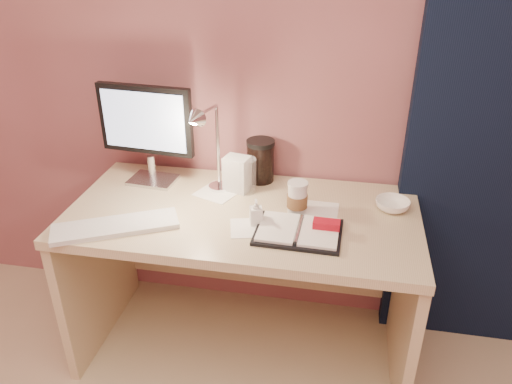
% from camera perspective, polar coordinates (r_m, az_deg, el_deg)
% --- Properties ---
extents(room, '(3.50, 3.50, 3.50)m').
position_cam_1_polar(room, '(2.16, 26.11, 9.09)').
color(room, '#C6B28E').
rests_on(room, ground).
extents(desk, '(1.40, 0.70, 0.73)m').
position_cam_1_polar(desk, '(2.18, -1.07, -6.40)').
color(desk, beige).
rests_on(desk, ground).
extents(monitor, '(0.41, 0.16, 0.44)m').
position_cam_1_polar(monitor, '(2.17, -12.33, 7.39)').
color(monitor, silver).
rests_on(monitor, desk).
extents(keyboard, '(0.48, 0.33, 0.02)m').
position_cam_1_polar(keyboard, '(1.95, -15.75, -3.79)').
color(keyboard, silver).
rests_on(keyboard, desk).
extents(planner, '(0.32, 0.25, 0.05)m').
position_cam_1_polar(planner, '(1.86, 5.15, -4.41)').
color(planner, black).
rests_on(planner, desk).
extents(paper_a, '(0.17, 0.17, 0.00)m').
position_cam_1_polar(paper_a, '(1.89, -0.78, -4.12)').
color(paper_a, white).
rests_on(paper_a, desk).
extents(paper_b, '(0.14, 0.14, 0.00)m').
position_cam_1_polar(paper_b, '(2.02, 7.47, -2.02)').
color(paper_b, white).
rests_on(paper_b, desk).
extents(paper_c, '(0.21, 0.21, 0.00)m').
position_cam_1_polar(paper_c, '(2.14, -4.38, -0.02)').
color(paper_c, white).
rests_on(paper_c, desk).
extents(coffee_cup, '(0.08, 0.08, 0.13)m').
position_cam_1_polar(coffee_cup, '(1.97, 4.75, -0.73)').
color(coffee_cup, silver).
rests_on(coffee_cup, desk).
extents(clear_cup, '(0.09, 0.09, 0.15)m').
position_cam_1_polar(clear_cup, '(2.11, -1.15, 1.91)').
color(clear_cup, white).
rests_on(clear_cup, desk).
extents(bowl, '(0.16, 0.16, 0.04)m').
position_cam_1_polar(bowl, '(2.07, 15.33, -1.44)').
color(bowl, white).
rests_on(bowl, desk).
extents(lotion_bottle, '(0.06, 0.06, 0.10)m').
position_cam_1_polar(lotion_bottle, '(1.89, -0.00, -2.29)').
color(lotion_bottle, silver).
rests_on(lotion_bottle, desk).
extents(dark_jar, '(0.12, 0.12, 0.17)m').
position_cam_1_polar(dark_jar, '(2.21, 0.51, 3.37)').
color(dark_jar, black).
rests_on(dark_jar, desk).
extents(product_box, '(0.12, 0.10, 0.15)m').
position_cam_1_polar(product_box, '(2.12, -2.18, 2.10)').
color(product_box, silver).
rests_on(product_box, desk).
extents(desk_lamp, '(0.14, 0.25, 0.40)m').
position_cam_1_polar(desk_lamp, '(1.98, -4.33, 5.51)').
color(desk_lamp, silver).
rests_on(desk_lamp, desk).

